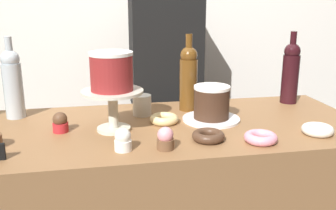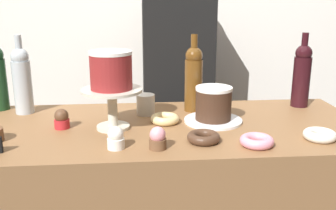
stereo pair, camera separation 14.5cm
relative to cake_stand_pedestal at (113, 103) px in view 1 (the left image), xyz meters
The scene contains 17 objects.
back_wall 0.98m from the cake_stand_pedestal, 77.45° to the left, with size 6.00×0.05×2.60m.
cake_stand_pedestal is the anchor object (origin of this frame).
white_layer_cake 0.12m from the cake_stand_pedestal, ahead, with size 0.15×0.15×0.14m.
silver_serving_platter 0.40m from the cake_stand_pedestal, ahead, with size 0.23×0.23×0.01m.
chocolate_round_cake 0.39m from the cake_stand_pedestal, ahead, with size 0.14×0.14×0.13m.
wine_bottle_clear 0.45m from the cake_stand_pedestal, 148.32° to the left, with size 0.08×0.08×0.33m.
wine_bottle_amber 0.39m from the cake_stand_pedestal, 32.26° to the left, with size 0.08×0.08×0.33m.
wine_bottle_dark_red 0.85m from the cake_stand_pedestal, 16.36° to the left, with size 0.08×0.08×0.33m.
cupcake_vanilla 0.21m from the cake_stand_pedestal, 84.52° to the right, with size 0.06×0.06×0.07m.
cupcake_strawberry 0.27m from the cake_stand_pedestal, 54.25° to the right, with size 0.06×0.06×0.07m.
cupcake_chocolate 0.20m from the cake_stand_pedestal, behind, with size 0.06×0.06×0.07m.
donut_glazed 0.22m from the cake_stand_pedestal, 14.12° to the left, with size 0.11×0.11×0.03m.
donut_pink 0.53m from the cake_stand_pedestal, 23.99° to the right, with size 0.11×0.11×0.03m.
donut_sugar 0.74m from the cake_stand_pedestal, 13.89° to the right, with size 0.11×0.11×0.03m.
donut_chocolate 0.36m from the cake_stand_pedestal, 27.90° to the right, with size 0.11×0.11×0.03m.
coffee_cup_ceramic 0.22m from the cake_stand_pedestal, 53.17° to the left, with size 0.08×0.08×0.08m.
barista_figure 0.72m from the cake_stand_pedestal, 63.47° to the left, with size 0.36×0.22×1.60m.
Camera 1 is at (-0.26, -1.37, 1.41)m, focal length 41.33 mm.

